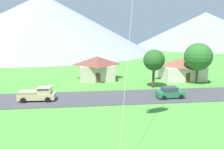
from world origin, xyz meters
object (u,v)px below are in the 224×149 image
house_leftmost (181,68)px  parked_car_green_west_end (170,93)px  tree_near_left (198,57)px  tree_left_of_center (154,60)px  pickup_truck_sand_west_side (38,94)px  house_left_center (97,67)px

house_leftmost → parked_car_green_west_end: (-7.67, -13.48, -1.51)m
house_leftmost → tree_near_left: bearing=-73.2°
tree_near_left → tree_left_of_center: bearing=-166.9°
parked_car_green_west_end → pickup_truck_sand_west_side: pickup_truck_sand_west_side is taller
pickup_truck_sand_west_side → parked_car_green_west_end: bearing=-2.6°
tree_near_left → house_leftmost: bearing=106.8°
parked_car_green_west_end → house_leftmost: bearing=60.4°
tree_near_left → parked_car_green_west_end: bearing=-134.8°
house_leftmost → house_left_center: size_ratio=1.13×
tree_left_of_center → parked_car_green_west_end: 8.04m
tree_left_of_center → pickup_truck_sand_west_side: tree_left_of_center is taller
house_leftmost → pickup_truck_sand_west_side: house_leftmost is taller
house_leftmost → pickup_truck_sand_west_side: 30.20m
parked_car_green_west_end → tree_near_left: bearing=45.2°
pickup_truck_sand_west_side → house_left_center: bearing=58.1°
house_leftmost → tree_near_left: size_ratio=1.15×
tree_left_of_center → tree_near_left: bearing=13.1°
house_left_center → tree_near_left: (19.36, -6.96, 2.77)m
parked_car_green_west_end → pickup_truck_sand_west_side: (-19.75, 0.90, 0.19)m
tree_left_of_center → pickup_truck_sand_west_side: 20.52m
tree_left_of_center → pickup_truck_sand_west_side: size_ratio=1.33×
tree_near_left → parked_car_green_west_end: (-9.01, -9.06, -4.47)m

